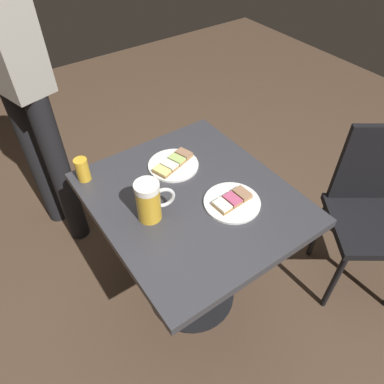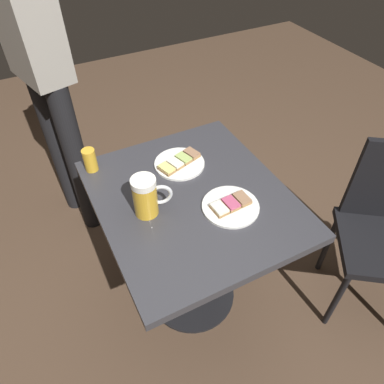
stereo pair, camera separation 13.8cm
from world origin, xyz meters
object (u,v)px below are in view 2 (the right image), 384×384
Objects in this scene: patron_standing at (41,68)px; beer_mug at (146,196)px; plate_far at (231,206)px; plate_near at (179,163)px; beer_glass_small at (90,160)px.

beer_mug is at bearing -4.07° from patron_standing.
plate_far is 0.13× the size of patron_standing.
patron_standing is at bearing -149.15° from plate_near.
plate_far is 1.09m from patron_standing.
beer_glass_small is 0.06× the size of patron_standing.
beer_mug is 0.35m from beer_glass_small.
beer_mug is 1.63× the size of beer_glass_small.
beer_glass_small is (-0.33, -0.12, -0.03)m from beer_mug.
beer_glass_small is (-0.14, -0.34, 0.04)m from plate_near.
patron_standing is (-0.96, -0.45, 0.23)m from plate_far.
patron_standing reaches higher than plate_far.
beer_mug reaches higher than beer_glass_small.
plate_far is 0.61m from beer_glass_small.
plate_near is 0.32m from plate_far.
plate_near is at bearing 15.60° from patron_standing.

